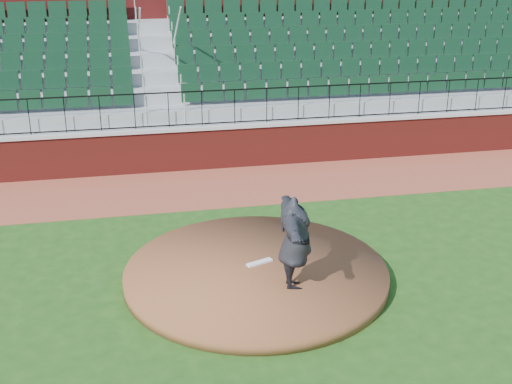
% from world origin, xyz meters
% --- Properties ---
extents(ground, '(90.00, 90.00, 0.00)m').
position_xyz_m(ground, '(0.00, 0.00, 0.00)').
color(ground, '#1E4714').
rests_on(ground, ground).
extents(warning_track, '(34.00, 3.20, 0.01)m').
position_xyz_m(warning_track, '(0.00, 5.40, 0.01)').
color(warning_track, brown).
rests_on(warning_track, ground).
extents(field_wall, '(34.00, 0.35, 1.20)m').
position_xyz_m(field_wall, '(0.00, 7.00, 0.60)').
color(field_wall, maroon).
rests_on(field_wall, ground).
extents(wall_cap, '(34.00, 0.45, 0.10)m').
position_xyz_m(wall_cap, '(0.00, 7.00, 1.25)').
color(wall_cap, '#B7B7B7').
rests_on(wall_cap, field_wall).
extents(wall_railing, '(34.00, 0.05, 1.00)m').
position_xyz_m(wall_railing, '(0.00, 7.00, 1.80)').
color(wall_railing, black).
rests_on(wall_railing, wall_cap).
extents(seating_stands, '(34.00, 5.10, 4.60)m').
position_xyz_m(seating_stands, '(0.00, 9.72, 2.30)').
color(seating_stands, gray).
rests_on(seating_stands, ground).
extents(concourse_wall, '(34.00, 0.50, 5.50)m').
position_xyz_m(concourse_wall, '(0.00, 12.52, 2.75)').
color(concourse_wall, maroon).
rests_on(concourse_wall, ground).
extents(pitchers_mound, '(5.27, 5.27, 0.25)m').
position_xyz_m(pitchers_mound, '(-0.29, 0.02, 0.12)').
color(pitchers_mound, brown).
rests_on(pitchers_mound, ground).
extents(pitching_rubber, '(0.57, 0.33, 0.04)m').
position_xyz_m(pitching_rubber, '(-0.18, 0.22, 0.27)').
color(pitching_rubber, white).
rests_on(pitching_rubber, pitchers_mound).
extents(pitcher, '(0.94, 2.32, 1.83)m').
position_xyz_m(pitcher, '(0.27, -0.84, 1.17)').
color(pitcher, black).
rests_on(pitcher, pitchers_mound).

